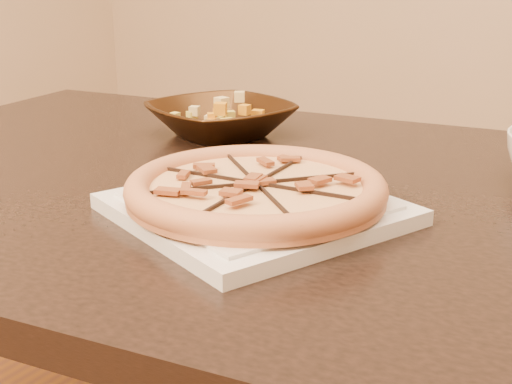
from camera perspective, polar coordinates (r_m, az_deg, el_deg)
dining_table at (r=1.00m, az=0.31°, el=-4.64°), size 1.49×1.07×0.75m
plate at (r=0.83m, az=-0.00°, el=-1.28°), size 0.37×0.37×0.02m
pizza at (r=0.82m, az=-0.00°, el=0.27°), size 0.30×0.30×0.03m
bronze_bowl at (r=1.21m, az=-2.84°, el=5.82°), size 0.29×0.29×0.06m
mixed_dish at (r=1.20m, az=-2.88°, el=7.78°), size 0.12×0.11×0.03m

